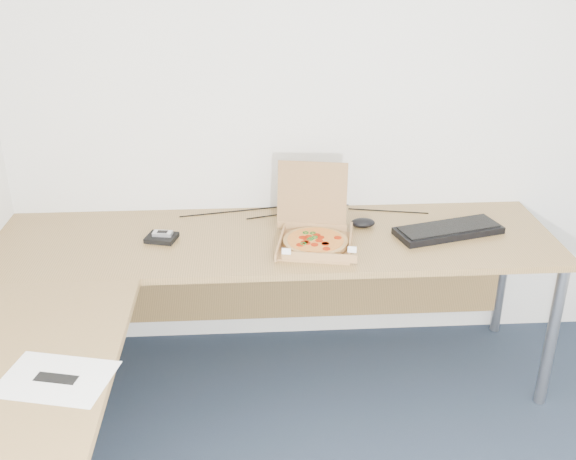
{
  "coord_description": "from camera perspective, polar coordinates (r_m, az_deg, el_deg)",
  "views": [
    {
      "loc": [
        -0.61,
        -1.27,
        1.99
      ],
      "look_at": [
        -0.45,
        1.28,
        0.82
      ],
      "focal_mm": 41.31,
      "sensor_mm": 36.0,
      "label": 1
    }
  ],
  "objects": [
    {
      "name": "room_shell",
      "position": [
        1.59,
        19.46,
        -4.71
      ],
      "size": [
        3.5,
        3.5,
        2.5
      ],
      "primitive_type": null,
      "color": "white",
      "rests_on": "ground"
    },
    {
      "name": "desk",
      "position": [
        2.6,
        -7.88,
        -5.43
      ],
      "size": [
        2.5,
        2.2,
        0.73
      ],
      "color": "olive",
      "rests_on": "ground"
    },
    {
      "name": "pizza_box",
      "position": [
        2.87,
        2.34,
        -0.59
      ],
      "size": [
        0.31,
        0.36,
        0.32
      ],
      "rotation": [
        0.0,
        0.0,
        -0.19
      ],
      "color": "#A87845",
      "rests_on": "desk"
    },
    {
      "name": "drinking_glass",
      "position": [
        3.07,
        3.03,
        1.6
      ],
      "size": [
        0.07,
        0.07,
        0.13
      ],
      "primitive_type": "cylinder",
      "color": "white",
      "rests_on": "desk"
    },
    {
      "name": "keyboard",
      "position": [
        3.07,
        13.63,
        -0.05
      ],
      "size": [
        0.51,
        0.29,
        0.03
      ],
      "primitive_type": "cube",
      "rotation": [
        0.0,
        0.0,
        0.27
      ],
      "color": "black",
      "rests_on": "desk"
    },
    {
      "name": "mouse",
      "position": [
        3.07,
        6.46,
        0.62
      ],
      "size": [
        0.12,
        0.08,
        0.04
      ],
      "primitive_type": "ellipsoid",
      "rotation": [
        0.0,
        0.0,
        0.07
      ],
      "color": "black",
      "rests_on": "desk"
    },
    {
      "name": "wallet",
      "position": [
        2.98,
        -10.82,
        -0.66
      ],
      "size": [
        0.15,
        0.14,
        0.02
      ],
      "primitive_type": "cube",
      "rotation": [
        0.0,
        0.0,
        -0.26
      ],
      "color": "black",
      "rests_on": "desk"
    },
    {
      "name": "phone",
      "position": [
        2.97,
        -10.74,
        -0.3
      ],
      "size": [
        0.09,
        0.06,
        0.02
      ],
      "primitive_type": "cube",
      "rotation": [
        0.0,
        0.0,
        -0.17
      ],
      "color": "#B2B5BA",
      "rests_on": "wallet"
    },
    {
      "name": "paper_sheet",
      "position": [
        2.2,
        -19.34,
        -11.97
      ],
      "size": [
        0.38,
        0.31,
        0.0
      ],
      "primitive_type": "cube",
      "rotation": [
        0.0,
        0.0,
        -0.23
      ],
      "color": "white",
      "rests_on": "desk"
    },
    {
      "name": "cable_bundle",
      "position": [
        3.22,
        0.95,
        1.59
      ],
      "size": [
        0.58,
        0.12,
        0.01
      ],
      "primitive_type": null,
      "rotation": [
        0.0,
        0.0,
        0.14
      ],
      "color": "black",
      "rests_on": "desk"
    }
  ]
}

